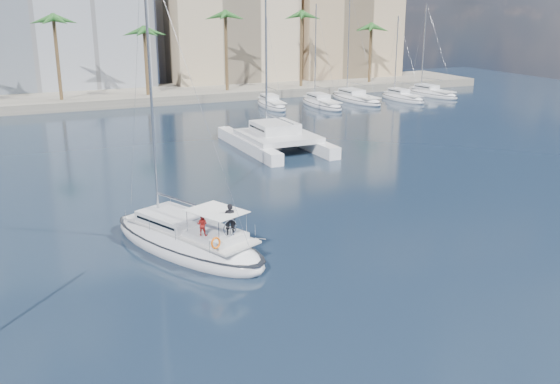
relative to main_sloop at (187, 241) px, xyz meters
name	(u,v)px	position (x,y,z in m)	size (l,w,h in m)	color
ground	(271,256)	(4.01, -2.81, -0.53)	(160.00, 160.00, 0.00)	black
quay	(102,98)	(4.01, 58.19, 0.07)	(120.00, 14.00, 1.20)	gray
building_beige	(227,24)	(26.01, 67.19, 9.47)	(20.00, 14.00, 20.00)	#CCB593
building_tan_right	(341,29)	(46.01, 65.19, 8.47)	(18.00, 12.00, 18.00)	tan
palm_centre	(101,28)	(4.01, 54.19, 9.75)	(3.60, 3.60, 12.30)	brown
palm_right	(330,24)	(38.01, 54.19, 9.75)	(3.60, 3.60, 12.30)	brown
main_sloop	(187,241)	(0.00, 0.00, 0.00)	(8.33, 12.33, 17.57)	white
catamaran	(276,136)	(14.83, 21.54, 0.65)	(7.03, 13.74, 19.67)	white
seagull	(257,240)	(3.87, -1.03, -0.20)	(1.12, 0.48, 0.21)	silver
moored_yacht_a	(271,107)	(24.01, 44.19, -0.53)	(2.72, 9.35, 11.90)	white
moored_yacht_b	(322,106)	(30.51, 42.19, -0.53)	(3.14, 10.78, 13.72)	white
moored_yacht_c	(356,101)	(37.01, 44.19, -0.53)	(3.55, 12.21, 15.54)	white
moored_yacht_d	(402,100)	(43.51, 42.19, -0.53)	(2.72, 9.35, 11.90)	white
moored_yacht_e	(431,96)	(50.01, 44.19, -0.53)	(3.14, 10.78, 13.72)	white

